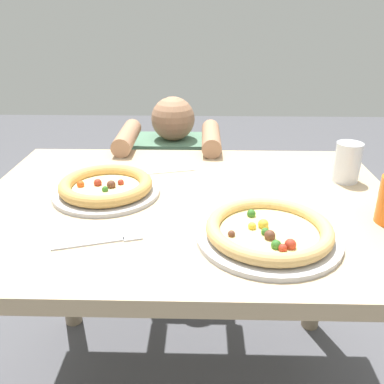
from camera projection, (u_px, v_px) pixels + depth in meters
name	position (u px, v px, depth m)	size (l,w,h in m)	color
dining_table	(187.00, 236.00, 1.19)	(1.17, 0.86, 0.75)	tan
pizza_near	(269.00, 232.00, 0.94)	(0.33, 0.33, 0.04)	#B7B7BC
pizza_far	(106.00, 187.00, 1.17)	(0.30, 0.30, 0.05)	#B7B7BC
water_cup_clear	(348.00, 162.00, 1.24)	(0.08, 0.08, 0.12)	silver
paper_napkin	(167.00, 164.00, 1.39)	(0.16, 0.14, 0.00)	white
fork	(103.00, 242.00, 0.94)	(0.20, 0.08, 0.00)	silver
diner_seated	(174.00, 201.00, 1.92)	(0.39, 0.51, 0.89)	#333847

